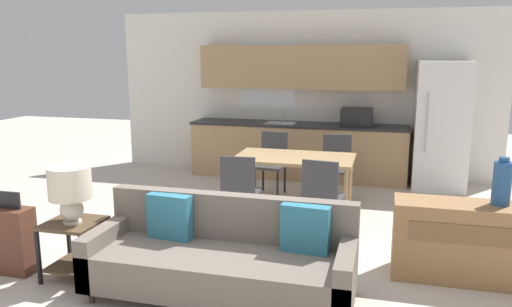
{
  "coord_description": "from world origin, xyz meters",
  "views": [
    {
      "loc": [
        1.4,
        -3.65,
        2.04
      ],
      "look_at": [
        0.04,
        1.5,
        0.95
      ],
      "focal_mm": 35.0,
      "sensor_mm": 36.0,
      "label": 1
    }
  ],
  "objects": [
    {
      "name": "dining_chair_near_right",
      "position": [
        0.75,
        1.67,
        0.49
      ],
      "size": [
        0.47,
        0.47,
        0.9
      ],
      "rotation": [
        0.0,
        0.0,
        3.01
      ],
      "color": "#38383D",
      "rests_on": "ground_plane"
    },
    {
      "name": "credenza",
      "position": [
        2.16,
        0.93,
        0.36
      ],
      "size": [
        1.3,
        0.44,
        0.72
      ],
      "color": "olive",
      "rests_on": "ground_plane"
    },
    {
      "name": "refrigerator",
      "position": [
        2.19,
        4.21,
        0.96
      ],
      "size": [
        0.77,
        0.77,
        1.91
      ],
      "color": "white",
      "rests_on": "ground_plane"
    },
    {
      "name": "suitcase",
      "position": [
        -1.91,
        0.01,
        0.32
      ],
      "size": [
        0.37,
        0.22,
        0.79
      ],
      "color": "brown",
      "rests_on": "ground_plane"
    },
    {
      "name": "couch",
      "position": [
        0.12,
        0.08,
        0.33
      ],
      "size": [
        2.22,
        0.8,
        0.82
      ],
      "color": "#3D2D1E",
      "rests_on": "ground_plane"
    },
    {
      "name": "dining_chair_far_right",
      "position": [
        0.75,
        3.24,
        0.49
      ],
      "size": [
        0.47,
        0.47,
        0.9
      ],
      "rotation": [
        0.0,
        0.0,
        0.14
      ],
      "color": "#38383D",
      "rests_on": "ground_plane"
    },
    {
      "name": "ground_plane",
      "position": [
        0.0,
        0.0,
        0.0
      ],
      "size": [
        20.0,
        20.0,
        0.0
      ],
      "primitive_type": "plane",
      "color": "beige"
    },
    {
      "name": "dining_table",
      "position": [
        0.28,
        2.48,
        0.67
      ],
      "size": [
        1.5,
        0.87,
        0.73
      ],
      "color": "tan",
      "rests_on": "ground_plane"
    },
    {
      "name": "kitchen_counter",
      "position": [
        0.02,
        4.33,
        0.84
      ],
      "size": [
        3.51,
        0.65,
        2.15
      ],
      "color": "tan",
      "rests_on": "ground_plane"
    },
    {
      "name": "dining_chair_far_left",
      "position": [
        -0.19,
        3.25,
        0.49
      ],
      "size": [
        0.46,
        0.46,
        0.9
      ],
      "rotation": [
        0.0,
        0.0,
        -0.1
      ],
      "color": "#38383D",
      "rests_on": "ground_plane"
    },
    {
      "name": "table_lamp",
      "position": [
        -1.28,
        0.04,
        0.86
      ],
      "size": [
        0.38,
        0.38,
        0.52
      ],
      "color": "silver",
      "rests_on": "side_table"
    },
    {
      "name": "dining_chair_near_left",
      "position": [
        -0.19,
        1.65,
        0.49
      ],
      "size": [
        0.45,
        0.45,
        0.9
      ],
      "rotation": [
        0.0,
        0.0,
        3.21
      ],
      "color": "#38383D",
      "rests_on": "ground_plane"
    },
    {
      "name": "side_table",
      "position": [
        -1.3,
        0.07,
        0.36
      ],
      "size": [
        0.48,
        0.48,
        0.53
      ],
      "color": "brown",
      "rests_on": "ground_plane"
    },
    {
      "name": "wall_back",
      "position": [
        -0.01,
        4.63,
        1.35
      ],
      "size": [
        6.4,
        0.07,
        2.7
      ],
      "color": "silver",
      "rests_on": "ground_plane"
    },
    {
      "name": "vase",
      "position": [
        2.4,
        0.97,
        0.92
      ],
      "size": [
        0.16,
        0.16,
        0.43
      ],
      "color": "#234C84",
      "rests_on": "credenza"
    }
  ]
}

